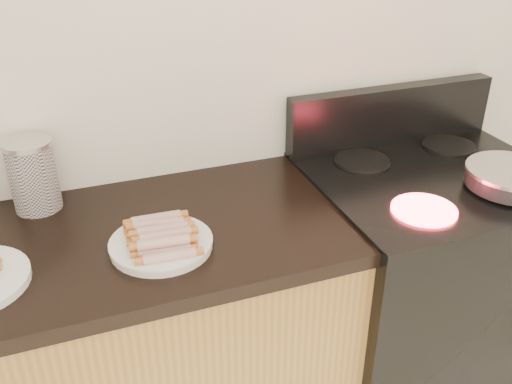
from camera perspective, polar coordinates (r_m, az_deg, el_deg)
name	(u,v)px	position (r m, az deg, el deg)	size (l,w,h in m)	color
wall_back	(157,48)	(1.68, -9.88, 14.01)	(4.00, 0.04, 2.60)	silver
stove	(418,292)	(2.09, 15.87, -9.61)	(0.76, 0.65, 0.91)	black
stove_panel	(391,115)	(2.03, 13.37, 7.51)	(0.76, 0.06, 0.20)	black
burner_near_left	(424,210)	(1.64, 16.45, -1.72)	(0.18, 0.18, 0.01)	#FF1E2D
burner_far_left	(362,160)	(1.89, 10.56, 3.12)	(0.18, 0.18, 0.01)	black
burner_far_right	(449,146)	(2.07, 18.74, 4.41)	(0.18, 0.18, 0.01)	black
frying_pan	(512,178)	(1.83, 24.21, 1.31)	(0.28, 0.44, 0.06)	#29292B
main_plate	(161,245)	(1.46, -9.45, -5.26)	(0.26, 0.26, 0.02)	white
hotdog_pile	(160,235)	(1.44, -9.54, -4.22)	(0.13, 0.21, 0.05)	maroon
canister	(33,175)	(1.68, -21.40, 1.57)	(0.13, 0.13, 0.20)	white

